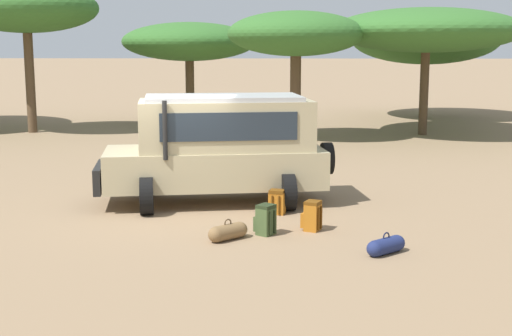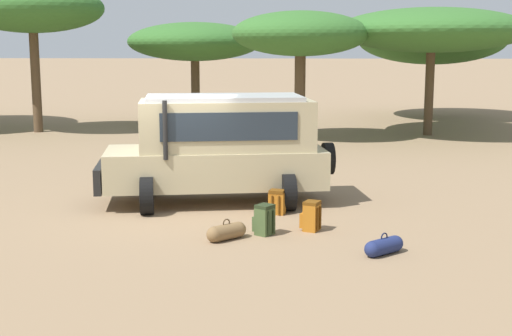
{
  "view_description": "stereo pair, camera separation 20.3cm",
  "coord_description": "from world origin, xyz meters",
  "px_view_note": "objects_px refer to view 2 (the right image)",
  "views": [
    {
      "loc": [
        2.36,
        -15.07,
        3.58
      ],
      "look_at": [
        1.76,
        -0.33,
        1.0
      ],
      "focal_mm": 50.0,
      "sensor_mm": 36.0,
      "label": 1
    },
    {
      "loc": [
        2.56,
        -15.06,
        3.58
      ],
      "look_at": [
        1.76,
        -0.33,
        1.0
      ],
      "focal_mm": 50.0,
      "sensor_mm": 36.0,
      "label": 2
    }
  ],
  "objects_px": {
    "acacia_tree_right_mid": "(300,34)",
    "acacia_tree_far_right": "(432,30)",
    "duffel_bag_soft_canvas": "(226,232)",
    "acacia_tree_centre_back": "(195,42)",
    "acacia_tree_left_mid": "(32,9)",
    "acacia_tree_distant_right": "(431,39)",
    "backpack_beside_front_wheel": "(277,202)",
    "duffel_bag_low_black_case": "(384,246)",
    "backpack_cluster_center": "(311,216)",
    "safari_vehicle": "(220,146)",
    "backpack_near_rear_wheel": "(264,220)"
  },
  "relations": [
    {
      "from": "backpack_cluster_center",
      "to": "acacia_tree_left_mid",
      "type": "distance_m",
      "value": 19.16
    },
    {
      "from": "acacia_tree_left_mid",
      "to": "acacia_tree_far_right",
      "type": "relative_size",
      "value": 0.8
    },
    {
      "from": "duffel_bag_soft_canvas",
      "to": "acacia_tree_centre_back",
      "type": "xyz_separation_m",
      "value": [
        -3.29,
        19.74,
        3.5
      ]
    },
    {
      "from": "backpack_beside_front_wheel",
      "to": "acacia_tree_left_mid",
      "type": "relative_size",
      "value": 0.09
    },
    {
      "from": "acacia_tree_centre_back",
      "to": "acacia_tree_distant_right",
      "type": "height_order",
      "value": "acacia_tree_distant_right"
    },
    {
      "from": "safari_vehicle",
      "to": "acacia_tree_far_right",
      "type": "distance_m",
      "value": 14.63
    },
    {
      "from": "backpack_cluster_center",
      "to": "acacia_tree_centre_back",
      "type": "bearing_deg",
      "value": 104.39
    },
    {
      "from": "duffel_bag_soft_canvas",
      "to": "acacia_tree_far_right",
      "type": "bearing_deg",
      "value": 67.45
    },
    {
      "from": "backpack_beside_front_wheel",
      "to": "acacia_tree_centre_back",
      "type": "bearing_deg",
      "value": 103.32
    },
    {
      "from": "acacia_tree_centre_back",
      "to": "backpack_near_rear_wheel",
      "type": "bearing_deg",
      "value": -78.38
    },
    {
      "from": "backpack_cluster_center",
      "to": "duffel_bag_low_black_case",
      "type": "distance_m",
      "value": 1.95
    },
    {
      "from": "duffel_bag_soft_canvas",
      "to": "acacia_tree_centre_back",
      "type": "height_order",
      "value": "acacia_tree_centre_back"
    },
    {
      "from": "duffel_bag_soft_canvas",
      "to": "acacia_tree_left_mid",
      "type": "bearing_deg",
      "value": 120.33
    },
    {
      "from": "safari_vehicle",
      "to": "acacia_tree_distant_right",
      "type": "relative_size",
      "value": 0.72
    },
    {
      "from": "duffel_bag_low_black_case",
      "to": "acacia_tree_far_right",
      "type": "bearing_deg",
      "value": 77.26
    },
    {
      "from": "duffel_bag_soft_canvas",
      "to": "acacia_tree_right_mid",
      "type": "height_order",
      "value": "acacia_tree_right_mid"
    },
    {
      "from": "safari_vehicle",
      "to": "duffel_bag_soft_canvas",
      "type": "bearing_deg",
      "value": -82.15
    },
    {
      "from": "acacia_tree_left_mid",
      "to": "acacia_tree_far_right",
      "type": "height_order",
      "value": "acacia_tree_left_mid"
    },
    {
      "from": "acacia_tree_centre_back",
      "to": "acacia_tree_far_right",
      "type": "relative_size",
      "value": 0.82
    },
    {
      "from": "acacia_tree_centre_back",
      "to": "acacia_tree_right_mid",
      "type": "bearing_deg",
      "value": -49.9
    },
    {
      "from": "acacia_tree_left_mid",
      "to": "acacia_tree_centre_back",
      "type": "distance_m",
      "value": 7.25
    },
    {
      "from": "backpack_beside_front_wheel",
      "to": "acacia_tree_right_mid",
      "type": "xyz_separation_m",
      "value": [
        0.54,
        12.05,
        3.66
      ]
    },
    {
      "from": "acacia_tree_far_right",
      "to": "acacia_tree_distant_right",
      "type": "xyz_separation_m",
      "value": [
        1.3,
        6.95,
        -0.3
      ]
    },
    {
      "from": "duffel_bag_low_black_case",
      "to": "acacia_tree_right_mid",
      "type": "height_order",
      "value": "acacia_tree_right_mid"
    },
    {
      "from": "acacia_tree_centre_back",
      "to": "acacia_tree_far_right",
      "type": "distance_m",
      "value": 10.62
    },
    {
      "from": "backpack_cluster_center",
      "to": "duffel_bag_low_black_case",
      "type": "bearing_deg",
      "value": -51.33
    },
    {
      "from": "backpack_cluster_center",
      "to": "acacia_tree_left_mid",
      "type": "height_order",
      "value": "acacia_tree_left_mid"
    },
    {
      "from": "acacia_tree_right_mid",
      "to": "acacia_tree_far_right",
      "type": "bearing_deg",
      "value": 17.23
    },
    {
      "from": "safari_vehicle",
      "to": "acacia_tree_centre_back",
      "type": "height_order",
      "value": "acacia_tree_centre_back"
    },
    {
      "from": "backpack_beside_front_wheel",
      "to": "duffel_bag_soft_canvas",
      "type": "relative_size",
      "value": 0.75
    },
    {
      "from": "acacia_tree_distant_right",
      "to": "backpack_cluster_center",
      "type": "bearing_deg",
      "value": -105.9
    },
    {
      "from": "acacia_tree_left_mid",
      "to": "acacia_tree_distant_right",
      "type": "bearing_deg",
      "value": 21.75
    },
    {
      "from": "backpack_cluster_center",
      "to": "acacia_tree_far_right",
      "type": "relative_size",
      "value": 0.08
    },
    {
      "from": "safari_vehicle",
      "to": "acacia_tree_far_right",
      "type": "height_order",
      "value": "acacia_tree_far_right"
    },
    {
      "from": "acacia_tree_right_mid",
      "to": "acacia_tree_distant_right",
      "type": "bearing_deg",
      "value": 53.17
    },
    {
      "from": "acacia_tree_left_mid",
      "to": "backpack_cluster_center",
      "type": "bearing_deg",
      "value": -54.3
    },
    {
      "from": "safari_vehicle",
      "to": "acacia_tree_centre_back",
      "type": "bearing_deg",
      "value": 99.78
    },
    {
      "from": "safari_vehicle",
      "to": "duffel_bag_soft_canvas",
      "type": "height_order",
      "value": "safari_vehicle"
    },
    {
      "from": "backpack_beside_front_wheel",
      "to": "acacia_tree_left_mid",
      "type": "xyz_separation_m",
      "value": [
        -10.16,
        13.77,
        4.69
      ]
    },
    {
      "from": "backpack_beside_front_wheel",
      "to": "acacia_tree_distant_right",
      "type": "bearing_deg",
      "value": 71.38
    },
    {
      "from": "backpack_beside_front_wheel",
      "to": "acacia_tree_distant_right",
      "type": "relative_size",
      "value": 0.07
    },
    {
      "from": "backpack_near_rear_wheel",
      "to": "backpack_cluster_center",
      "type": "bearing_deg",
      "value": 21.01
    },
    {
      "from": "safari_vehicle",
      "to": "acacia_tree_distant_right",
      "type": "distance_m",
      "value": 21.34
    },
    {
      "from": "duffel_bag_soft_canvas",
      "to": "acacia_tree_distant_right",
      "type": "relative_size",
      "value": 0.09
    },
    {
      "from": "duffel_bag_low_black_case",
      "to": "duffel_bag_soft_canvas",
      "type": "relative_size",
      "value": 1.02
    },
    {
      "from": "duffel_bag_soft_canvas",
      "to": "acacia_tree_far_right",
      "type": "xyz_separation_m",
      "value": [
        6.52,
        15.71,
        3.93
      ]
    },
    {
      "from": "duffel_bag_soft_canvas",
      "to": "acacia_tree_distant_right",
      "type": "xyz_separation_m",
      "value": [
        7.82,
        22.66,
        3.64
      ]
    },
    {
      "from": "safari_vehicle",
      "to": "acacia_tree_left_mid",
      "type": "distance_m",
      "value": 15.89
    },
    {
      "from": "duffel_bag_low_black_case",
      "to": "acacia_tree_distant_right",
      "type": "distance_m",
      "value": 24.24
    },
    {
      "from": "duffel_bag_soft_canvas",
      "to": "acacia_tree_right_mid",
      "type": "distance_m",
      "value": 14.69
    }
  ]
}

